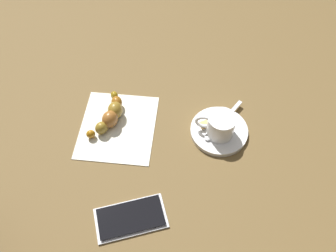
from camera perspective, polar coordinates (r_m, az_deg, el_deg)
The scene contains 8 objects.
ground_plane at distance 0.83m, azimuth -1.01°, elevation 0.40°, with size 1.80×1.80×0.00m, color brown.
saucer at distance 0.82m, azimuth 8.19°, elevation -0.79°, with size 0.13×0.13×0.01m, color white.
espresso_cup at distance 0.79m, azimuth 8.38°, elevation 0.25°, with size 0.09×0.06×0.06m.
teaspoon at distance 0.82m, azimuth 8.05°, elevation -0.10°, with size 0.07×0.14×0.01m.
sugar_packet at distance 0.82m, azimuth 7.44°, elevation 0.79°, with size 0.07×0.02×0.01m, color tan.
napkin at distance 0.83m, azimuth -8.07°, elevation -0.08°, with size 0.17×0.19×0.00m, color silver.
croissant at distance 0.83m, azimuth -9.17°, elevation 1.81°, with size 0.07×0.15×0.04m.
cell_phone at distance 0.72m, azimuth -6.06°, elevation -14.43°, with size 0.16×0.13×0.01m.
Camera 1 is at (0.13, -0.46, 0.68)m, focal length 37.95 mm.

